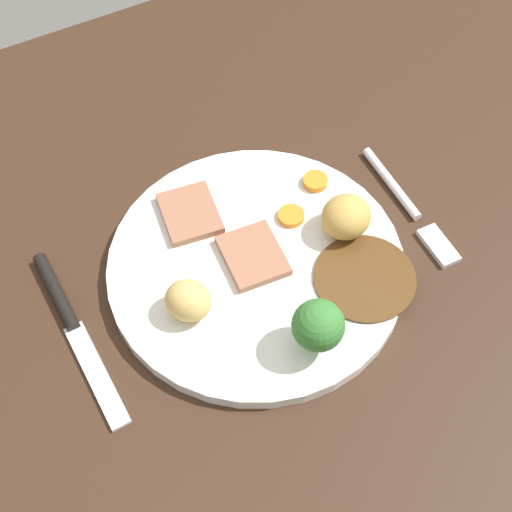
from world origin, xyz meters
TOP-DOWN VIEW (x-y plane):
  - dining_table at (0.00, 0.00)cm, footprint 120.00×84.00cm
  - dinner_plate at (3.97, -1.72)cm, footprint 26.92×26.92cm
  - gravy_pool at (-3.70, 4.38)cm, footprint 9.14×9.14cm
  - meat_slice_main at (4.00, -2.24)cm, footprint 5.58×6.52cm
  - meat_slice_under at (6.98, -9.22)cm, footprint 5.81×6.71cm
  - roast_potato_left at (-4.94, -1.07)cm, footprint 5.21×4.96cm
  - roast_potato_right at (11.36, 0.22)cm, footprint 5.50×5.52cm
  - carrot_coin_front at (-1.27, -4.56)cm, footprint 2.47×2.47cm
  - carrot_coin_back at (-5.39, -7.05)cm, footprint 2.39×2.39cm
  - broccoli_floret at (3.47, 7.89)cm, footprint 4.37×4.37cm
  - fork at (-12.40, -0.78)cm, footprint 2.13×15.29cm
  - knife at (20.81, -4.50)cm, footprint 2.01×18.53cm

SIDE VIEW (x-z plane):
  - dining_table at x=0.00cm, z-range 0.00..3.60cm
  - fork at x=-12.40cm, z-range 3.54..4.44cm
  - knife at x=20.81cm, z-range 3.45..4.65cm
  - dinner_plate at x=3.97cm, z-range 3.60..5.00cm
  - gravy_pool at x=-3.70cm, z-range 5.00..5.30cm
  - carrot_coin_front at x=-1.27cm, z-range 5.00..5.58cm
  - carrot_coin_back at x=-5.39cm, z-range 5.00..5.69cm
  - meat_slice_main at x=4.00cm, z-range 5.00..5.80cm
  - meat_slice_under at x=6.98cm, z-range 5.00..5.80cm
  - roast_potato_right at x=11.36cm, z-range 5.00..8.49cm
  - roast_potato_left at x=-4.94cm, z-range 5.00..8.90cm
  - broccoli_floret at x=3.47cm, z-range 5.48..11.02cm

